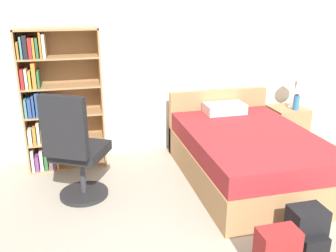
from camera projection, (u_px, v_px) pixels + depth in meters
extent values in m
cube|color=silver|center=(180.00, 51.00, 4.80)|extent=(9.00, 0.06, 2.60)
cube|color=#AD7F51|center=(23.00, 103.00, 4.25)|extent=(0.02, 0.33, 1.65)
cube|color=#AD7F51|center=(101.00, 98.00, 4.45)|extent=(0.02, 0.33, 1.65)
cube|color=#936C45|center=(63.00, 97.00, 4.49)|extent=(0.90, 0.01, 1.65)
cube|color=#AD7F51|center=(69.00, 164.00, 4.62)|extent=(0.86, 0.31, 0.02)
cube|color=beige|center=(33.00, 158.00, 4.46)|extent=(0.03, 0.26, 0.26)
cube|color=#7A387F|center=(38.00, 161.00, 4.46)|extent=(0.04, 0.22, 0.18)
cube|color=beige|center=(42.00, 158.00, 4.47)|extent=(0.04, 0.23, 0.24)
cube|color=#2D6638|center=(46.00, 157.00, 4.46)|extent=(0.04, 0.21, 0.27)
cube|color=#665B51|center=(51.00, 159.00, 4.49)|extent=(0.04, 0.22, 0.20)
cube|color=#7A387F|center=(54.00, 158.00, 4.48)|extent=(0.03, 0.18, 0.25)
cube|color=orange|center=(58.00, 159.00, 4.53)|extent=(0.03, 0.26, 0.18)
cube|color=#AD7F51|center=(67.00, 139.00, 4.51)|extent=(0.86, 0.31, 0.02)
cube|color=beige|center=(30.00, 136.00, 4.33)|extent=(0.04, 0.19, 0.19)
cube|color=orange|center=(35.00, 134.00, 4.36)|extent=(0.03, 0.24, 0.21)
cube|color=beige|center=(39.00, 132.00, 4.34)|extent=(0.03, 0.19, 0.26)
cube|color=gold|center=(43.00, 135.00, 4.36)|extent=(0.04, 0.19, 0.18)
cube|color=navy|center=(48.00, 135.00, 4.37)|extent=(0.04, 0.19, 0.18)
cube|color=#665B51|center=(51.00, 130.00, 4.39)|extent=(0.02, 0.24, 0.27)
cube|color=#AD7F51|center=(64.00, 113.00, 4.40)|extent=(0.86, 0.31, 0.02)
cube|color=teal|center=(26.00, 108.00, 4.21)|extent=(0.03, 0.19, 0.21)
cube|color=navy|center=(30.00, 106.00, 4.25)|extent=(0.04, 0.26, 0.22)
cube|color=navy|center=(34.00, 105.00, 4.24)|extent=(0.02, 0.23, 0.25)
cube|color=navy|center=(38.00, 104.00, 4.25)|extent=(0.04, 0.23, 0.28)
cube|color=maroon|center=(43.00, 106.00, 4.27)|extent=(0.04, 0.23, 0.21)
cube|color=black|center=(46.00, 107.00, 4.28)|extent=(0.02, 0.22, 0.19)
cube|color=#7A387F|center=(50.00, 105.00, 4.28)|extent=(0.03, 0.22, 0.23)
cube|color=#AD7F51|center=(62.00, 86.00, 4.29)|extent=(0.86, 0.31, 0.02)
cube|color=maroon|center=(23.00, 78.00, 4.13)|extent=(0.04, 0.25, 0.22)
cube|color=beige|center=(27.00, 78.00, 4.14)|extent=(0.03, 0.24, 0.22)
cube|color=gold|center=(30.00, 79.00, 4.12)|extent=(0.03, 0.19, 0.20)
cube|color=orange|center=(34.00, 75.00, 4.15)|extent=(0.04, 0.24, 0.28)
cube|color=#2D6638|center=(39.00, 78.00, 4.18)|extent=(0.02, 0.26, 0.20)
cube|color=#AD7F51|center=(59.00, 57.00, 4.18)|extent=(0.86, 0.31, 0.02)
cube|color=orange|center=(19.00, 50.00, 4.03)|extent=(0.02, 0.25, 0.18)
cube|color=teal|center=(22.00, 47.00, 4.02)|extent=(0.02, 0.23, 0.23)
cube|color=black|center=(25.00, 47.00, 4.01)|extent=(0.04, 0.19, 0.25)
cube|color=maroon|center=(31.00, 48.00, 4.05)|extent=(0.04, 0.25, 0.22)
cube|color=orange|center=(34.00, 48.00, 4.06)|extent=(0.02, 0.25, 0.22)
cube|color=#2D6638|center=(37.00, 48.00, 4.05)|extent=(0.03, 0.22, 0.22)
cube|color=orange|center=(41.00, 45.00, 4.05)|extent=(0.02, 0.22, 0.28)
cube|color=beige|center=(44.00, 46.00, 4.07)|extent=(0.03, 0.24, 0.26)
cube|color=#AD7F51|center=(56.00, 29.00, 4.08)|extent=(0.90, 0.33, 0.02)
cube|color=#AD7F51|center=(247.00, 165.00, 4.20)|extent=(1.32, 1.95, 0.36)
cube|color=maroon|center=(249.00, 141.00, 4.11)|extent=(1.29, 1.91, 0.22)
cube|color=#AD7F51|center=(218.00, 120.00, 4.98)|extent=(1.32, 0.08, 0.83)
cube|color=white|center=(225.00, 108.00, 4.71)|extent=(0.50, 0.30, 0.12)
cylinder|color=#232326|center=(84.00, 193.00, 3.92)|extent=(0.50, 0.50, 0.04)
cylinder|color=#333338|center=(83.00, 174.00, 3.84)|extent=(0.06, 0.06, 0.41)
cube|color=black|center=(81.00, 151.00, 3.76)|extent=(0.65, 0.65, 0.10)
cube|color=black|center=(64.00, 127.00, 3.39)|extent=(0.43, 0.28, 0.59)
cube|color=#AD7F51|center=(286.00, 126.00, 5.17)|extent=(0.47, 0.43, 0.54)
sphere|color=tan|center=(297.00, 124.00, 4.93)|extent=(0.02, 0.02, 0.02)
cylinder|color=#B2B2B7|center=(293.00, 107.00, 5.08)|extent=(0.15, 0.15, 0.02)
cylinder|color=#B2B2B7|center=(295.00, 93.00, 5.01)|extent=(0.02, 0.02, 0.37)
cone|color=silver|center=(297.00, 74.00, 4.93)|extent=(0.24, 0.24, 0.14)
cylinder|color=teal|center=(296.00, 103.00, 4.96)|extent=(0.08, 0.08, 0.19)
cylinder|color=#2D2D33|center=(297.00, 95.00, 4.93)|extent=(0.05, 0.05, 0.02)
cube|color=black|center=(306.00, 229.00, 3.04)|extent=(0.28, 0.22, 0.38)
cube|color=black|center=(315.00, 248.00, 2.94)|extent=(0.22, 0.08, 0.17)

